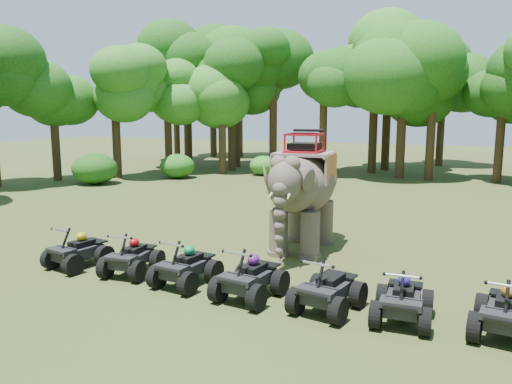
# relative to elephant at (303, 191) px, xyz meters

# --- Properties ---
(ground) EXTENTS (110.00, 110.00, 0.00)m
(ground) POSITION_rel_elephant_xyz_m (-1.19, -2.16, -1.88)
(ground) COLOR #47381E
(ground) RESTS_ON ground
(elephant) EXTENTS (2.20, 4.58, 3.76)m
(elephant) POSITION_rel_elephant_xyz_m (0.00, 0.00, 0.00)
(elephant) COLOR brown
(elephant) RESTS_ON ground
(atv_0) EXTENTS (1.45, 1.80, 1.20)m
(atv_0) POSITION_rel_elephant_xyz_m (-5.18, -4.35, -1.28)
(atv_0) COLOR black
(atv_0) RESTS_ON ground
(atv_1) EXTENTS (1.32, 1.71, 1.19)m
(atv_1) POSITION_rel_elephant_xyz_m (-3.40, -4.24, -1.29)
(atv_1) COLOR black
(atv_1) RESTS_ON ground
(atv_2) EXTENTS (1.40, 1.79, 1.23)m
(atv_2) POSITION_rel_elephant_xyz_m (-1.61, -4.40, -1.27)
(atv_2) COLOR black
(atv_2) RESTS_ON ground
(atv_3) EXTENTS (1.45, 1.86, 1.27)m
(atv_3) POSITION_rel_elephant_xyz_m (0.24, -4.57, -1.24)
(atv_3) COLOR black
(atv_3) RESTS_ON ground
(atv_4) EXTENTS (1.50, 1.87, 1.25)m
(atv_4) POSITION_rel_elephant_xyz_m (2.11, -4.54, -1.26)
(atv_4) COLOR black
(atv_4) RESTS_ON ground
(atv_5) EXTENTS (1.25, 1.67, 1.20)m
(atv_5) POSITION_rel_elephant_xyz_m (3.70, -4.48, -1.28)
(atv_5) COLOR black
(atv_5) RESTS_ON ground
(atv_6) EXTENTS (1.42, 1.82, 1.25)m
(atv_6) POSITION_rel_elephant_xyz_m (5.63, -4.40, -1.26)
(atv_6) COLOR black
(atv_6) RESTS_ON ground
(tree_0) EXTENTS (6.95, 6.95, 9.93)m
(tree_0) POSITION_rel_elephant_xyz_m (-1.19, 22.84, 3.08)
(tree_0) COLOR #195114
(tree_0) RESTS_ON ground
(tree_1) EXTENTS (5.59, 5.59, 7.99)m
(tree_1) POSITION_rel_elephant_xyz_m (2.28, 18.40, 2.11)
(tree_1) COLOR #195114
(tree_1) RESTS_ON ground
(tree_2) EXTENTS (5.02, 5.02, 7.18)m
(tree_2) POSITION_rel_elephant_xyz_m (6.21, 18.96, 1.71)
(tree_2) COLOR #195114
(tree_2) RESTS_ON ground
(tree_28) EXTENTS (4.90, 4.90, 6.99)m
(tree_28) POSITION_rel_elephant_xyz_m (-19.16, 8.79, 1.62)
(tree_28) COLOR #195114
(tree_28) RESTS_ON ground
(tree_29) EXTENTS (5.59, 5.59, 7.98)m
(tree_29) POSITION_rel_elephant_xyz_m (-16.62, 11.49, 2.11)
(tree_29) COLOR #195114
(tree_29) RESTS_ON ground
(tree_30) EXTENTS (5.04, 5.04, 7.20)m
(tree_30) POSITION_rel_elephant_xyz_m (-14.77, 14.74, 1.72)
(tree_30) COLOR #195114
(tree_30) RESTS_ON ground
(tree_31) EXTENTS (5.04, 5.04, 7.20)m
(tree_31) POSITION_rel_elephant_xyz_m (-11.15, 15.92, 1.72)
(tree_31) COLOR #195114
(tree_31) RESTS_ON ground
(tree_32) EXTENTS (6.52, 6.52, 9.32)m
(tree_32) POSITION_rel_elephant_xyz_m (-8.98, 19.95, 2.78)
(tree_32) COLOR #195114
(tree_32) RESTS_ON ground
(tree_33) EXTENTS (5.07, 5.07, 7.24)m
(tree_33) POSITION_rel_elephant_xyz_m (-4.59, 18.04, 1.74)
(tree_33) COLOR #195114
(tree_33) RESTS_ON ground
(tree_34) EXTENTS (5.25, 5.25, 7.50)m
(tree_34) POSITION_rel_elephant_xyz_m (-19.28, 22.87, 1.87)
(tree_34) COLOR #195114
(tree_34) RESTS_ON ground
(tree_35) EXTENTS (7.08, 7.08, 10.11)m
(tree_35) POSITION_rel_elephant_xyz_m (-15.30, 18.23, 3.17)
(tree_35) COLOR #195114
(tree_35) RESTS_ON ground
(tree_37) EXTENTS (6.26, 6.26, 8.95)m
(tree_37) POSITION_rel_elephant_xyz_m (2.29, 27.38, 2.59)
(tree_37) COLOR #195114
(tree_37) RESTS_ON ground
(tree_38) EXTENTS (7.54, 7.54, 10.78)m
(tree_38) POSITION_rel_elephant_xyz_m (-18.02, 27.28, 3.51)
(tree_38) COLOR #195114
(tree_38) RESTS_ON ground
(tree_39) EXTENTS (6.30, 6.30, 9.00)m
(tree_39) POSITION_rel_elephant_xyz_m (-12.39, 20.71, 2.62)
(tree_39) COLOR #195114
(tree_39) RESTS_ON ground
(tree_42) EXTENTS (6.64, 6.64, 9.49)m
(tree_42) POSITION_rel_elephant_xyz_m (-15.47, 27.73, 2.86)
(tree_42) COLOR #195114
(tree_42) RESTS_ON ground
(tree_43) EXTENTS (6.11, 6.11, 8.73)m
(tree_43) POSITION_rel_elephant_xyz_m (-11.53, 18.15, 2.48)
(tree_43) COLOR #195114
(tree_43) RESTS_ON ground
(tree_44) EXTENTS (6.58, 6.58, 9.40)m
(tree_44) POSITION_rel_elephant_xyz_m (-1.75, 20.70, 2.82)
(tree_44) COLOR #195114
(tree_44) RESTS_ON ground
(tree_45) EXTENTS (6.79, 6.79, 9.70)m
(tree_45) POSITION_rel_elephant_xyz_m (0.44, 18.63, 2.97)
(tree_45) COLOR #195114
(tree_45) RESTS_ON ground
(tree_46) EXTENTS (6.50, 6.50, 9.29)m
(tree_46) POSITION_rel_elephant_xyz_m (-12.16, 20.26, 2.76)
(tree_46) COLOR #195114
(tree_46) RESTS_ON ground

